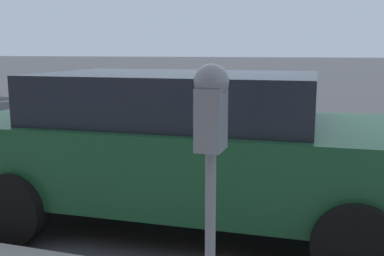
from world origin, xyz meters
name	(u,v)px	position (x,y,z in m)	size (l,w,h in m)	color
ground_plane	(211,192)	(0.00, 0.00, 0.00)	(220.00, 220.00, 0.00)	#424244
parking_meter	(211,129)	(-2.72, -0.73, 1.27)	(0.21, 0.19, 1.49)	gray
car_green	(193,144)	(-0.94, -0.07, 0.79)	(2.20, 4.65, 1.48)	#1E5B33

